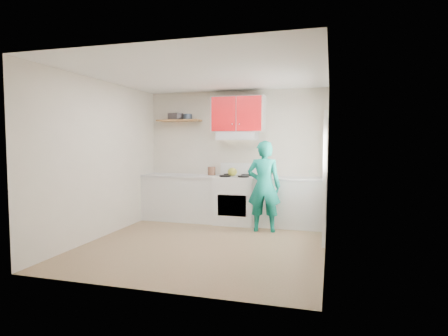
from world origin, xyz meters
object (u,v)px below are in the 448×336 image
(stove, at_px, (236,200))
(kettle, at_px, (232,172))
(tin, at_px, (188,117))
(crock, at_px, (212,172))
(person, at_px, (264,186))

(stove, distance_m, kettle, 0.55)
(stove, distance_m, tin, 1.96)
(stove, bearing_deg, crock, 169.92)
(stove, height_order, person, person)
(tin, bearing_deg, stove, -9.90)
(kettle, distance_m, crock, 0.44)
(stove, height_order, tin, tin)
(tin, relative_size, crock, 0.97)
(tin, distance_m, kettle, 1.47)
(crock, relative_size, person, 0.12)
(stove, relative_size, person, 0.57)
(kettle, bearing_deg, person, -34.37)
(crock, bearing_deg, kettle, -4.39)
(stove, distance_m, crock, 0.76)
(kettle, relative_size, crock, 1.00)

